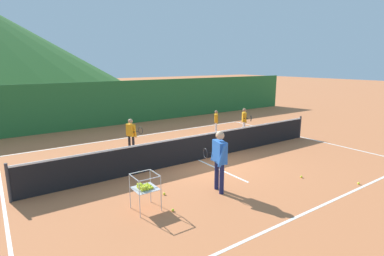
# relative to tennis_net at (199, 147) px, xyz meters

# --- Properties ---
(ground_plane) EXTENTS (120.00, 120.00, 0.00)m
(ground_plane) POSITION_rel_tennis_net_xyz_m (0.00, 0.00, -0.50)
(ground_plane) COLOR #C67042
(line_baseline_near) EXTENTS (12.30, 0.08, 0.01)m
(line_baseline_near) POSITION_rel_tennis_net_xyz_m (0.00, -4.68, -0.50)
(line_baseline_near) COLOR white
(line_baseline_near) RESTS_ON ground
(line_baseline_far) EXTENTS (12.30, 0.08, 0.01)m
(line_baseline_far) POSITION_rel_tennis_net_xyz_m (0.00, 4.67, -0.50)
(line_baseline_far) COLOR white
(line_baseline_far) RESTS_ON ground
(line_sideline_west) EXTENTS (0.08, 9.35, 0.01)m
(line_sideline_west) POSITION_rel_tennis_net_xyz_m (-6.15, 0.00, -0.50)
(line_sideline_west) COLOR white
(line_sideline_west) RESTS_ON ground
(line_sideline_east) EXTENTS (0.08, 9.35, 0.01)m
(line_sideline_east) POSITION_rel_tennis_net_xyz_m (6.15, 0.00, -0.50)
(line_sideline_east) COLOR white
(line_sideline_east) RESTS_ON ground
(line_service_center) EXTENTS (0.08, 5.12, 0.01)m
(line_service_center) POSITION_rel_tennis_net_xyz_m (0.00, 0.00, -0.50)
(line_service_center) COLOR white
(line_service_center) RESTS_ON ground
(tennis_net) EXTENTS (12.05, 0.08, 1.05)m
(tennis_net) POSITION_rel_tennis_net_xyz_m (0.00, 0.00, 0.00)
(tennis_net) COLOR #333338
(tennis_net) RESTS_ON ground
(instructor) EXTENTS (0.45, 0.84, 1.73)m
(instructor) POSITION_rel_tennis_net_xyz_m (-1.13, -2.53, 0.54)
(instructor) COLOR #191E4C
(instructor) RESTS_ON ground
(student_0) EXTENTS (0.53, 0.60, 1.37)m
(student_0) POSITION_rel_tennis_net_xyz_m (-1.62, 2.33, 0.32)
(student_0) COLOR black
(student_0) RESTS_ON ground
(student_1) EXTENTS (0.42, 0.45, 1.20)m
(student_1) POSITION_rel_tennis_net_xyz_m (3.18, 2.89, 0.22)
(student_1) COLOR silver
(student_1) RESTS_ON ground
(student_2) EXTENTS (0.45, 0.71, 1.32)m
(student_2) POSITION_rel_tennis_net_xyz_m (4.28, 2.02, 0.29)
(student_2) COLOR silver
(student_2) RESTS_ON ground
(ball_cart) EXTENTS (0.58, 0.58, 0.90)m
(ball_cart) POSITION_rel_tennis_net_xyz_m (-3.30, -2.34, 0.09)
(ball_cart) COLOR #B7B7BC
(ball_cart) RESTS_ON ground
(tennis_ball_0) EXTENTS (0.07, 0.07, 0.07)m
(tennis_ball_0) POSITION_rel_tennis_net_xyz_m (2.58, -4.52, -0.47)
(tennis_ball_0) COLOR yellow
(tennis_ball_0) RESTS_ON ground
(tennis_ball_3) EXTENTS (0.07, 0.07, 0.07)m
(tennis_ball_3) POSITION_rel_tennis_net_xyz_m (-2.79, -2.80, -0.47)
(tennis_ball_3) COLOR yellow
(tennis_ball_3) RESTS_ON ground
(tennis_ball_4) EXTENTS (0.07, 0.07, 0.07)m
(tennis_ball_4) POSITION_rel_tennis_net_xyz_m (-2.51, -1.87, -0.47)
(tennis_ball_4) COLOR yellow
(tennis_ball_4) RESTS_ON ground
(tennis_ball_5) EXTENTS (0.07, 0.07, 0.07)m
(tennis_ball_5) POSITION_rel_tennis_net_xyz_m (1.64, -3.24, -0.47)
(tennis_ball_5) COLOR yellow
(tennis_ball_5) RESTS_ON ground
(windscreen_fence) EXTENTS (27.06, 0.08, 2.53)m
(windscreen_fence) POSITION_rel_tennis_net_xyz_m (0.00, 7.87, 0.76)
(windscreen_fence) COLOR #286B33
(windscreen_fence) RESTS_ON ground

